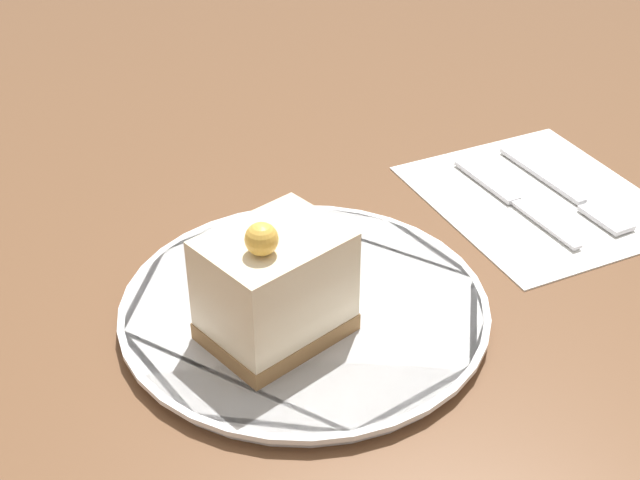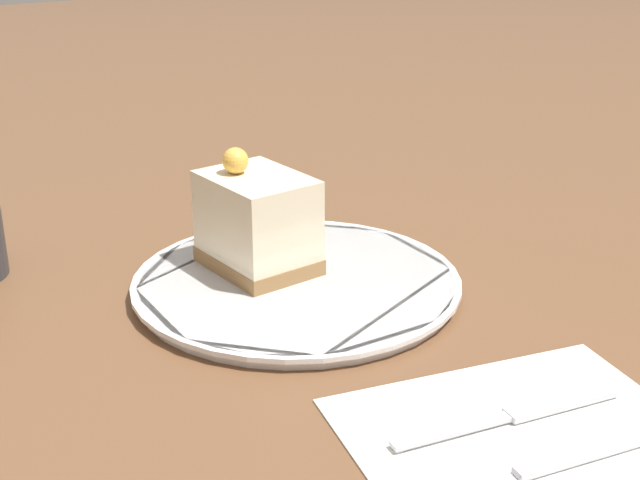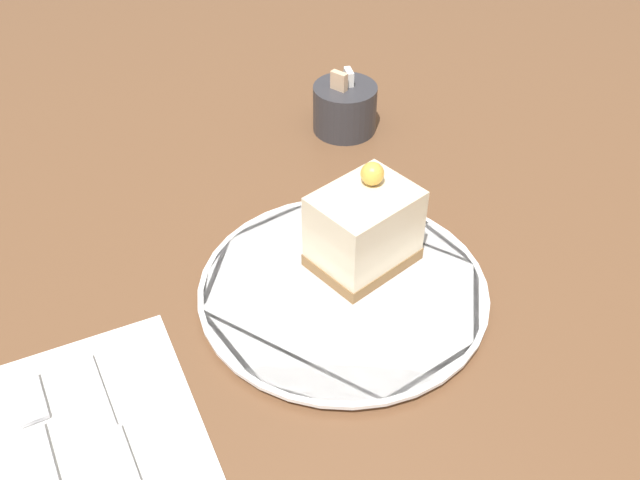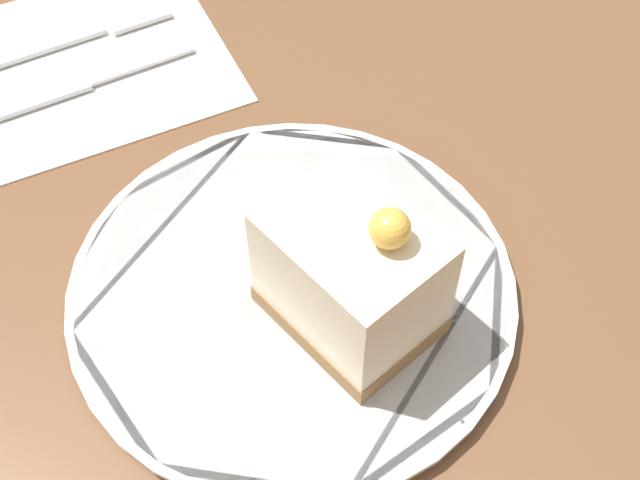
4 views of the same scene
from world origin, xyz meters
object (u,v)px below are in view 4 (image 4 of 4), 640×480
object	(u,v)px
plate	(292,291)
cake_slice	(352,275)
fork	(88,33)
knife	(69,89)

from	to	relation	value
plate	cake_slice	bearing A→B (deg)	24.69
fork	knife	world-z (taller)	same
plate	cake_slice	world-z (taller)	cake_slice
cake_slice	plate	bearing A→B (deg)	-161.25
plate	knife	xyz separation A→B (m)	(-0.24, -0.03, -0.00)
cake_slice	knife	size ratio (longest dim) A/B	0.63
knife	fork	bearing A→B (deg)	147.94
fork	plate	bearing A→B (deg)	6.30
plate	cake_slice	xyz separation A→B (m)	(0.04, 0.02, 0.05)
plate	fork	world-z (taller)	plate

